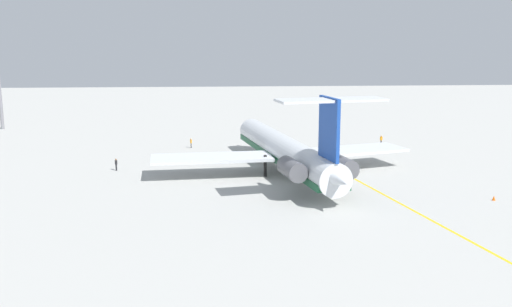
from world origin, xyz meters
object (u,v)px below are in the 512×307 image
Objects in this scene: ground_crew_near_nose at (116,163)px; safety_cone_nose at (494,198)px; main_jetliner at (287,151)px; ground_crew_near_tail at (381,139)px; ground_crew_portside at (191,142)px.

ground_crew_near_nose is 3.21× the size of safety_cone_nose.
ground_crew_near_tail is at bearing -52.87° from main_jetliner.
ground_crew_near_nose is at bearing 68.60° from main_jetliner.
safety_cone_nose is (-36.10, -2.99, -0.84)m from ground_crew_near_tail.
ground_crew_portside is at bearing 45.74° from safety_cone_nose.
main_jetliner is 23.76× the size of ground_crew_near_tail.
ground_crew_portside is 51.08m from safety_cone_nose.
main_jetliner is at bearing 110.39° from ground_crew_near_nose.
safety_cone_nose is (-18.87, -46.58, -0.84)m from ground_crew_near_nose.
ground_crew_near_nose reaches higher than safety_cone_nose.
ground_crew_near_tail is 3.20× the size of safety_cone_nose.
ground_crew_portside is at bearing -179.89° from ground_crew_near_nose.
ground_crew_near_nose is (4.47, 24.04, -2.22)m from main_jetliner.
ground_crew_near_tail is 1.02× the size of ground_crew_portside.
safety_cone_nose is at bearing -165.67° from ground_crew_near_tail.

